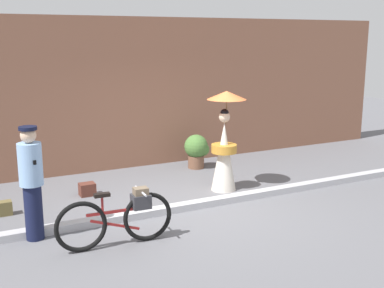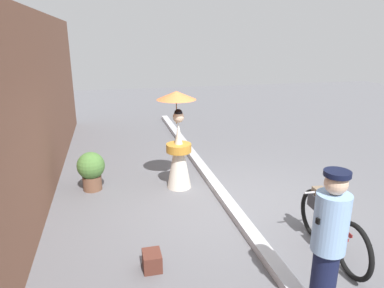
{
  "view_description": "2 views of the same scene",
  "coord_description": "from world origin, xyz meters",
  "views": [
    {
      "loc": [
        -3.75,
        -7.18,
        2.91
      ],
      "look_at": [
        0.01,
        0.2,
        1.09
      ],
      "focal_mm": 45.95,
      "sensor_mm": 36.0,
      "label": 1
    },
    {
      "loc": [
        -5.38,
        1.94,
        2.89
      ],
      "look_at": [
        0.07,
        0.63,
        1.16
      ],
      "focal_mm": 32.67,
      "sensor_mm": 36.0,
      "label": 2
    }
  ],
  "objects": [
    {
      "name": "ground_plane",
      "position": [
        0.0,
        0.0,
        0.0
      ],
      "size": [
        30.0,
        30.0,
        0.0
      ],
      "primitive_type": "plane",
      "color": "slate"
    },
    {
      "name": "potted_plant_by_door",
      "position": [
        1.23,
        2.35,
        0.43
      ],
      "size": [
        0.55,
        0.53,
        0.77
      ],
      "color": "brown",
      "rests_on": "ground_plane"
    },
    {
      "name": "building_wall",
      "position": [
        0.0,
        3.27,
        1.67
      ],
      "size": [
        14.0,
        0.4,
        3.34
      ],
      "primitive_type": "cube",
      "color": "brown",
      "rests_on": "ground_plane"
    },
    {
      "name": "backpack_on_pavement",
      "position": [
        -1.51,
        1.53,
        0.12
      ],
      "size": [
        0.29,
        0.24,
        0.24
      ],
      "color": "#592D23",
      "rests_on": "ground_plane"
    },
    {
      "name": "sidewalk_curb",
      "position": [
        0.0,
        0.0,
        0.06
      ],
      "size": [
        14.0,
        0.2,
        0.12
      ],
      "primitive_type": "cube",
      "color": "#B2B2B7",
      "rests_on": "ground_plane"
    },
    {
      "name": "backpack_spare",
      "position": [
        -3.04,
        1.13,
        0.12
      ],
      "size": [
        0.28,
        0.18,
        0.24
      ],
      "color": "brown",
      "rests_on": "ground_plane"
    },
    {
      "name": "person_officer",
      "position": [
        -2.73,
        -0.11,
        0.9
      ],
      "size": [
        0.34,
        0.38,
        1.68
      ],
      "color": "#141938",
      "rests_on": "ground_plane"
    },
    {
      "name": "person_with_parasol",
      "position": [
        0.95,
        0.69,
        0.94
      ],
      "size": [
        0.75,
        0.75,
        1.92
      ],
      "color": "silver",
      "rests_on": "ground_plane"
    },
    {
      "name": "bicycle_near_officer",
      "position": [
        -1.69,
        -0.89,
        0.43
      ],
      "size": [
        1.69,
        0.48,
        0.81
      ],
      "color": "black",
      "rests_on": "ground_plane"
    }
  ]
}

